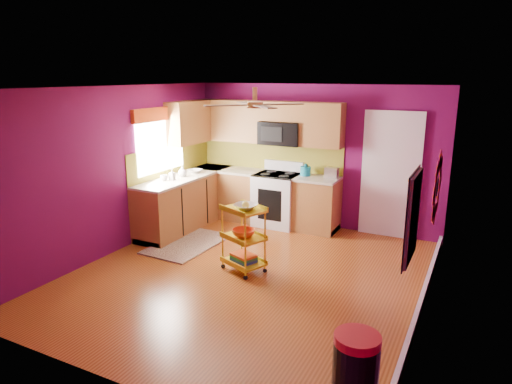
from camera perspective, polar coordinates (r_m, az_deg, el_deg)
The scene contains 18 objects.
ground at distance 6.32m, azimuth -0.96°, elevation -10.38°, with size 5.00×5.00×0.00m, color brown.
room_envelope at distance 5.81m, azimuth -0.79°, elevation 4.34°, with size 4.54×5.04×2.52m.
lower_cabinets at distance 8.28m, azimuth -3.37°, elevation -1.10°, with size 2.81×2.31×0.94m.
electric_range at distance 8.22m, azimuth 2.68°, elevation -0.85°, with size 0.76×0.66×1.13m.
upper_cabinetry at distance 8.28m, azimuth -1.64°, elevation 8.55°, with size 2.80×2.30×1.26m.
left_window at distance 7.89m, azimuth -11.89°, elevation 7.49°, with size 0.08×1.35×1.08m.
panel_door at distance 7.82m, azimuth 16.45°, elevation 1.86°, with size 0.95×0.11×2.15m.
right_wall_art at distance 4.90m, azimuth 20.70°, elevation -0.79°, with size 0.04×2.74×1.04m.
ceiling_fan at distance 5.92m, azimuth -0.13°, elevation 10.95°, with size 1.01×1.01×0.26m.
shag_rug at distance 7.47m, azimuth -8.53°, elevation -6.42°, with size 0.86×1.40×0.02m, color #321810.
rolling_cart at distance 6.27m, azimuth -1.53°, elevation -5.44°, with size 0.67×0.59×1.01m.
trash_can at distance 3.97m, azimuth 12.30°, elevation -21.43°, with size 0.40×0.42×0.70m.
teal_kettle at distance 8.01m, azimuth 6.21°, elevation 2.65°, with size 0.18×0.18×0.21m.
toaster at distance 7.88m, azimuth 9.44°, elevation 2.39°, with size 0.22×0.15×0.18m, color beige.
soap_bottle_a at distance 7.76m, azimuth -10.45°, elevation 2.17°, with size 0.08×0.09×0.19m, color #EA3F72.
soap_bottle_b at distance 7.99m, azimuth -9.19°, elevation 2.59°, with size 0.15×0.15×0.19m, color white.
counter_dish at distance 8.28m, azimuth -7.63°, elevation 2.61°, with size 0.24×0.24×0.06m, color white.
counter_cup at distance 7.75m, azimuth -11.42°, elevation 1.76°, with size 0.12×0.12×0.10m, color white.
Camera 1 is at (2.67, -5.07, 2.66)m, focal length 32.00 mm.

